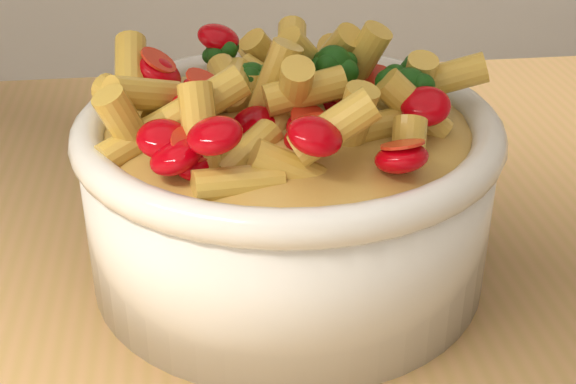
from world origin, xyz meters
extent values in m
cube|color=#A17345|center=(0.00, 0.00, 0.88)|extent=(1.20, 0.80, 0.04)
cylinder|color=silver|center=(0.08, 0.01, 0.95)|extent=(0.26, 0.26, 0.10)
ellipsoid|color=silver|center=(0.08, 0.01, 0.92)|extent=(0.24, 0.24, 0.04)
torus|color=silver|center=(0.08, 0.01, 1.00)|extent=(0.27, 0.27, 0.02)
ellipsoid|color=#E3AC4D|center=(0.08, 0.01, 1.00)|extent=(0.23, 0.23, 0.03)
camera|label=1|loc=(0.02, -0.44, 1.20)|focal=50.00mm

